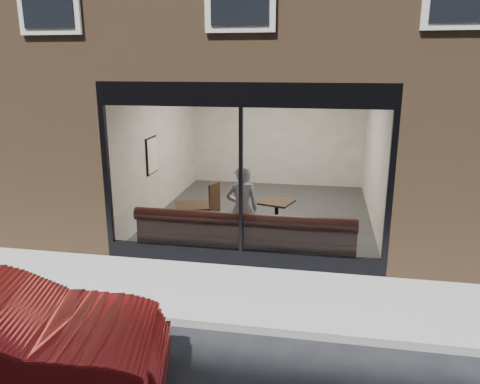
% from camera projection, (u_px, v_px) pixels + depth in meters
% --- Properties ---
extents(ground, '(120.00, 120.00, 0.00)m').
position_uv_depth(ground, '(214.00, 326.00, 6.42)').
color(ground, black).
rests_on(ground, ground).
extents(sidewalk_near, '(40.00, 2.00, 0.01)m').
position_uv_depth(sidewalk_near, '(229.00, 292.00, 7.37)').
color(sidewalk_near, gray).
rests_on(sidewalk_near, ground).
extents(kerb_near, '(40.00, 0.10, 0.12)m').
position_uv_depth(kerb_near, '(213.00, 324.00, 6.36)').
color(kerb_near, gray).
rests_on(kerb_near, ground).
extents(host_building_pier_left, '(2.50, 12.00, 3.20)m').
position_uv_depth(host_building_pier_left, '(155.00, 128.00, 14.24)').
color(host_building_pier_left, brown).
rests_on(host_building_pier_left, ground).
extents(host_building_pier_right, '(2.50, 12.00, 3.20)m').
position_uv_depth(host_building_pier_right, '(413.00, 134.00, 12.93)').
color(host_building_pier_right, brown).
rests_on(host_building_pier_right, ground).
extents(host_building_backfill, '(5.00, 6.00, 3.20)m').
position_uv_depth(host_building_backfill, '(286.00, 119.00, 16.43)').
color(host_building_backfill, brown).
rests_on(host_building_backfill, ground).
extents(cafe_floor, '(6.00, 6.00, 0.00)m').
position_uv_depth(cafe_floor, '(263.00, 214.00, 11.16)').
color(cafe_floor, '#2D2D30').
rests_on(cafe_floor, ground).
extents(cafe_ceiling, '(6.00, 6.00, 0.00)m').
position_uv_depth(cafe_ceiling, '(265.00, 78.00, 10.32)').
color(cafe_ceiling, white).
rests_on(cafe_ceiling, host_building_upper).
extents(cafe_wall_back, '(5.00, 0.00, 5.00)m').
position_uv_depth(cafe_wall_back, '(277.00, 131.00, 13.58)').
color(cafe_wall_back, beige).
rests_on(cafe_wall_back, ground).
extents(cafe_wall_left, '(0.00, 6.00, 6.00)m').
position_uv_depth(cafe_wall_left, '(161.00, 145.00, 11.17)').
color(cafe_wall_left, beige).
rests_on(cafe_wall_left, ground).
extents(cafe_wall_right, '(0.00, 6.00, 6.00)m').
position_uv_depth(cafe_wall_right, '(376.00, 152.00, 10.31)').
color(cafe_wall_right, beige).
rests_on(cafe_wall_right, ground).
extents(storefront_kick, '(5.00, 0.10, 0.30)m').
position_uv_depth(storefront_kick, '(241.00, 258.00, 8.33)').
color(storefront_kick, black).
rests_on(storefront_kick, ground).
extents(storefront_header, '(5.00, 0.10, 0.40)m').
position_uv_depth(storefront_header, '(241.00, 95.00, 7.57)').
color(storefront_header, black).
rests_on(storefront_header, host_building_upper).
extents(storefront_mullion, '(0.06, 0.10, 2.50)m').
position_uv_depth(storefront_mullion, '(241.00, 181.00, 7.96)').
color(storefront_mullion, black).
rests_on(storefront_mullion, storefront_kick).
extents(storefront_glass, '(4.80, 0.00, 4.80)m').
position_uv_depth(storefront_glass, '(241.00, 182.00, 7.93)').
color(storefront_glass, white).
rests_on(storefront_glass, storefront_kick).
extents(banquette, '(4.00, 0.55, 0.45)m').
position_uv_depth(banquette, '(245.00, 245.00, 8.68)').
color(banquette, '#371914').
rests_on(banquette, cafe_floor).
extents(person, '(0.68, 0.53, 1.67)m').
position_uv_depth(person, '(242.00, 209.00, 8.83)').
color(person, '#A4C6DB').
rests_on(person, cafe_floor).
extents(cafe_table_left, '(0.84, 0.84, 0.04)m').
position_uv_depth(cafe_table_left, '(192.00, 206.00, 9.35)').
color(cafe_table_left, black).
rests_on(cafe_table_left, cafe_floor).
extents(cafe_table_right, '(0.76, 0.76, 0.04)m').
position_uv_depth(cafe_table_right, '(277.00, 202.00, 9.60)').
color(cafe_table_right, black).
rests_on(cafe_table_right, cafe_floor).
extents(cafe_chair_left, '(0.50, 0.50, 0.04)m').
position_uv_depth(cafe_chair_left, '(208.00, 212.00, 10.56)').
color(cafe_chair_left, black).
rests_on(cafe_chair_left, cafe_floor).
extents(wall_poster, '(0.02, 0.58, 0.77)m').
position_uv_depth(wall_poster, '(153.00, 155.00, 10.57)').
color(wall_poster, white).
rests_on(wall_poster, cafe_wall_left).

